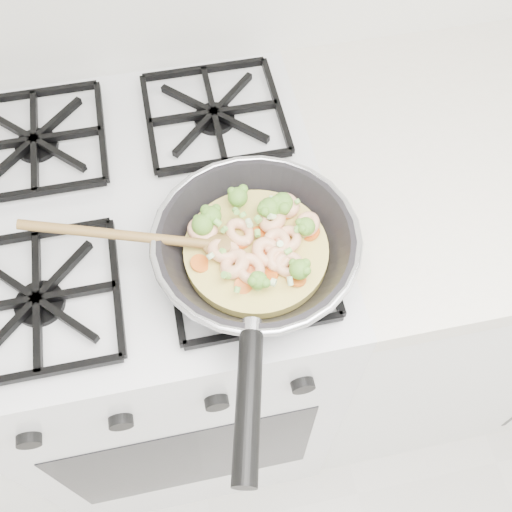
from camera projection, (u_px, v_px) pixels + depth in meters
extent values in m
cube|color=silver|center=(171.00, 324.00, 1.32)|extent=(0.60, 0.60, 0.90)
cube|color=black|center=(191.00, 461.00, 1.17)|extent=(0.48, 0.00, 0.40)
cube|color=black|center=(135.00, 199.00, 0.92)|extent=(0.56, 0.56, 0.02)
cube|color=white|center=(505.00, 266.00, 1.42)|extent=(1.00, 0.58, 0.86)
torus|color=#B6B6BD|center=(256.00, 238.00, 0.81)|extent=(0.29, 0.29, 0.01)
cylinder|color=black|center=(248.00, 406.00, 0.69)|extent=(0.07, 0.18, 0.03)
cylinder|color=#D5C35C|center=(256.00, 251.00, 0.84)|extent=(0.20, 0.20, 0.02)
ellipsoid|color=brown|center=(220.00, 244.00, 0.82)|extent=(0.06, 0.05, 0.01)
cylinder|color=brown|center=(117.00, 235.00, 0.80)|extent=(0.25, 0.06, 0.06)
torus|color=#EEB98C|center=(272.00, 220.00, 0.84)|extent=(0.06, 0.06, 0.03)
torus|color=#EEB98C|center=(285.00, 205.00, 0.85)|extent=(0.06, 0.06, 0.02)
torus|color=#EEB98C|center=(235.00, 264.00, 0.80)|extent=(0.07, 0.07, 0.03)
torus|color=#EEB98C|center=(277.00, 243.00, 0.82)|extent=(0.05, 0.05, 0.03)
torus|color=#EEB98C|center=(203.00, 230.00, 0.83)|extent=(0.06, 0.07, 0.03)
torus|color=#EEB98C|center=(288.00, 264.00, 0.80)|extent=(0.06, 0.06, 0.02)
torus|color=#EEB98C|center=(240.00, 232.00, 0.83)|extent=(0.06, 0.06, 0.03)
torus|color=#EEB98C|center=(307.00, 224.00, 0.84)|extent=(0.06, 0.06, 0.02)
torus|color=#EEB98C|center=(279.00, 258.00, 0.81)|extent=(0.06, 0.06, 0.02)
torus|color=#EEB98C|center=(250.00, 269.00, 0.80)|extent=(0.06, 0.06, 0.02)
torus|color=#EEB98C|center=(224.00, 251.00, 0.82)|extent=(0.06, 0.06, 0.02)
torus|color=#EEB98C|center=(288.00, 239.00, 0.82)|extent=(0.06, 0.05, 0.03)
torus|color=#EEB98C|center=(267.00, 252.00, 0.81)|extent=(0.07, 0.06, 0.02)
ellipsoid|color=#629C33|center=(300.00, 269.00, 0.79)|extent=(0.04, 0.04, 0.03)
ellipsoid|color=#629C33|center=(202.00, 225.00, 0.82)|extent=(0.04, 0.04, 0.03)
ellipsoid|color=#629C33|center=(306.00, 227.00, 0.82)|extent=(0.03, 0.03, 0.03)
ellipsoid|color=#629C33|center=(211.00, 216.00, 0.83)|extent=(0.04, 0.04, 0.03)
ellipsoid|color=#629C33|center=(238.00, 197.00, 0.85)|extent=(0.04, 0.04, 0.03)
ellipsoid|color=#629C33|center=(269.00, 208.00, 0.84)|extent=(0.04, 0.04, 0.03)
ellipsoid|color=#629C33|center=(281.00, 207.00, 0.84)|extent=(0.04, 0.04, 0.03)
ellipsoid|color=#629C33|center=(258.00, 280.00, 0.78)|extent=(0.03, 0.03, 0.03)
ellipsoid|color=#629C33|center=(282.00, 203.00, 0.84)|extent=(0.04, 0.04, 0.03)
cylinder|color=#D5601A|center=(280.00, 258.00, 0.82)|extent=(0.03, 0.03, 0.01)
cylinder|color=#D5601A|center=(286.00, 213.00, 0.86)|extent=(0.03, 0.03, 0.01)
cylinder|color=#D5601A|center=(269.00, 276.00, 0.80)|extent=(0.03, 0.03, 0.01)
cylinder|color=#D5601A|center=(270.00, 254.00, 0.82)|extent=(0.04, 0.04, 0.01)
cylinder|color=#D5601A|center=(252.00, 267.00, 0.81)|extent=(0.04, 0.04, 0.01)
cylinder|color=#D5601A|center=(288.00, 207.00, 0.86)|extent=(0.04, 0.04, 0.01)
cylinder|color=#D5601A|center=(260.00, 233.00, 0.84)|extent=(0.03, 0.03, 0.01)
cylinder|color=#D5601A|center=(273.00, 249.00, 0.83)|extent=(0.03, 0.03, 0.00)
cylinder|color=#D5601A|center=(284.00, 258.00, 0.82)|extent=(0.03, 0.03, 0.01)
cylinder|color=#D5601A|center=(280.00, 209.00, 0.86)|extent=(0.03, 0.03, 0.00)
cylinder|color=#D5601A|center=(243.00, 286.00, 0.80)|extent=(0.04, 0.04, 0.01)
cylinder|color=#D5601A|center=(310.00, 233.00, 0.84)|extent=(0.03, 0.03, 0.01)
cylinder|color=#D5601A|center=(200.00, 263.00, 0.81)|extent=(0.03, 0.03, 0.00)
cylinder|color=#D5601A|center=(223.00, 250.00, 0.82)|extent=(0.04, 0.04, 0.01)
cylinder|color=#D5601A|center=(240.00, 242.00, 0.83)|extent=(0.03, 0.03, 0.01)
cylinder|color=#D5601A|center=(296.00, 279.00, 0.80)|extent=(0.04, 0.04, 0.01)
cylinder|color=#77BB4B|center=(257.00, 233.00, 0.82)|extent=(0.01, 0.01, 0.01)
cylinder|color=#C1E29F|center=(282.00, 205.00, 0.84)|extent=(0.01, 0.01, 0.01)
cylinder|color=#C1E29F|center=(272.00, 199.00, 0.85)|extent=(0.01, 0.01, 0.01)
cylinder|color=#C1E29F|center=(249.00, 223.00, 0.82)|extent=(0.01, 0.01, 0.01)
cylinder|color=#77BB4B|center=(258.00, 219.00, 0.83)|extent=(0.01, 0.01, 0.01)
cylinder|color=#77BB4B|center=(297.00, 202.00, 0.84)|extent=(0.01, 0.01, 0.01)
cylinder|color=#77BB4B|center=(236.00, 211.00, 0.84)|extent=(0.01, 0.01, 0.01)
cylinder|color=#77BB4B|center=(226.00, 275.00, 0.78)|extent=(0.01, 0.01, 0.01)
cylinder|color=#77BB4B|center=(237.00, 290.00, 0.78)|extent=(0.01, 0.01, 0.01)
cylinder|color=#C1E29F|center=(280.00, 244.00, 0.80)|extent=(0.01, 0.01, 0.01)
cylinder|color=#C1E29F|center=(273.00, 282.00, 0.78)|extent=(0.01, 0.01, 0.01)
cylinder|color=#77BB4B|center=(296.00, 239.00, 0.82)|extent=(0.01, 0.01, 0.01)
cylinder|color=#77BB4B|center=(241.00, 197.00, 0.85)|extent=(0.01, 0.01, 0.01)
cylinder|color=#C1E29F|center=(290.00, 281.00, 0.78)|extent=(0.01, 0.01, 0.01)
cylinder|color=#77BB4B|center=(288.00, 251.00, 0.80)|extent=(0.01, 0.01, 0.01)
cylinder|color=#C1E29F|center=(272.00, 216.00, 0.83)|extent=(0.01, 0.01, 0.01)
cylinder|color=#C1E29F|center=(201.00, 230.00, 0.82)|extent=(0.01, 0.01, 0.01)
cylinder|color=#77BB4B|center=(224.00, 230.00, 0.81)|extent=(0.01, 0.01, 0.01)
cylinder|color=#77BB4B|center=(243.00, 215.00, 0.84)|extent=(0.01, 0.01, 0.01)
cylinder|color=#C1E29F|center=(210.00, 256.00, 0.80)|extent=(0.01, 0.01, 0.01)
cylinder|color=#77BB4B|center=(217.00, 222.00, 0.82)|extent=(0.01, 0.01, 0.01)
cylinder|color=#77BB4B|center=(297.00, 229.00, 0.81)|extent=(0.01, 0.01, 0.01)
cylinder|color=#77BB4B|center=(223.00, 251.00, 0.80)|extent=(0.01, 0.01, 0.01)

